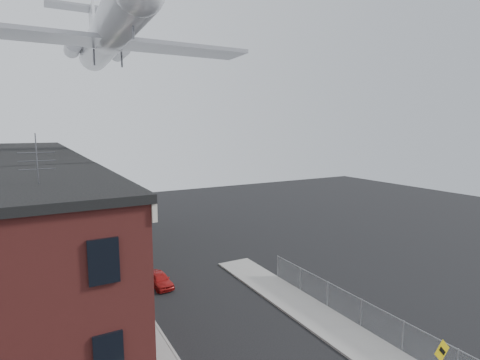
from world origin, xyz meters
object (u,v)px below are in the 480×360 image
(utility_pole, at_px, (108,232))
(street_tree, at_px, (94,219))
(warning_sign, at_px, (441,358))
(car_far, at_px, (115,234))
(car_near, at_px, (160,279))
(airplane, at_px, (108,35))
(car_mid, at_px, (124,260))

(utility_pole, xyz_separation_m, street_tree, (0.33, 9.92, -1.22))
(warning_sign, bearing_deg, car_far, 104.50)
(warning_sign, xyz_separation_m, street_tree, (-10.87, 28.95, 1.57))
(car_near, distance_m, airplane, 22.85)
(airplane, bearing_deg, street_tree, 167.53)
(car_near, xyz_separation_m, car_mid, (-1.54, 5.58, 0.05))
(car_mid, relative_size, airplane, 0.13)
(car_mid, bearing_deg, airplane, 78.82)
(street_tree, relative_size, airplane, 0.18)
(warning_sign, relative_size, car_near, 0.83)
(warning_sign, relative_size, street_tree, 0.54)
(street_tree, xyz_separation_m, airplane, (2.07, -0.46, 17.45))
(warning_sign, bearing_deg, car_near, 112.93)
(car_mid, bearing_deg, car_near, -81.00)
(utility_pole, relative_size, car_far, 1.91)
(utility_pole, bearing_deg, street_tree, 88.11)
(utility_pole, height_order, car_far, utility_pole)
(car_near, height_order, car_mid, car_mid)
(car_far, bearing_deg, airplane, -97.93)
(car_near, bearing_deg, warning_sign, -71.42)
(street_tree, bearing_deg, airplane, -12.47)
(car_near, relative_size, airplane, 0.12)
(car_near, bearing_deg, car_mid, 101.05)
(car_mid, bearing_deg, street_tree, 101.23)
(utility_pole, height_order, airplane, airplane)
(car_near, bearing_deg, airplane, 91.90)
(car_near, xyz_separation_m, airplane, (-1.14, 10.38, 20.33))
(street_tree, bearing_deg, warning_sign, -69.42)
(street_tree, height_order, car_far, street_tree)
(car_far, bearing_deg, car_mid, -96.85)
(street_tree, xyz_separation_m, car_far, (2.52, 3.35, -2.77))
(car_near, relative_size, car_far, 0.71)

